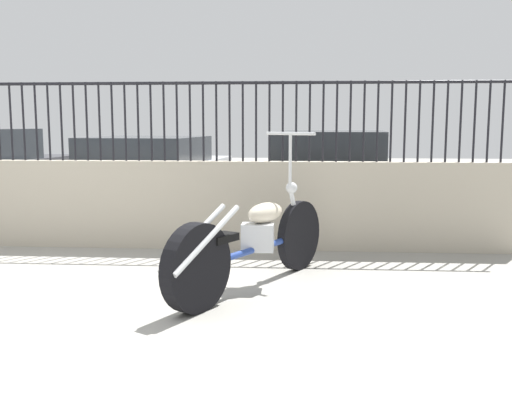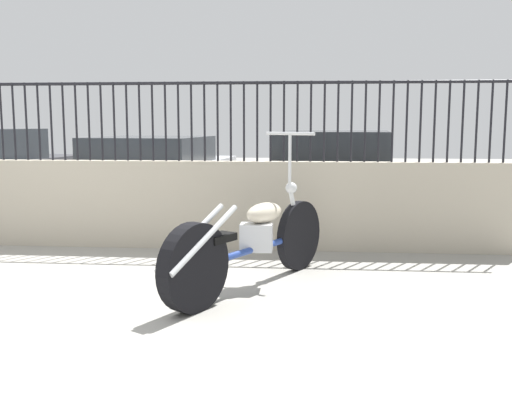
% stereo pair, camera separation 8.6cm
% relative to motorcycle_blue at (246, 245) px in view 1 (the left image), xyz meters
% --- Properties ---
extents(low_wall, '(9.80, 0.18, 1.00)m').
position_rel_motorcycle_blue_xyz_m(low_wall, '(-2.04, 1.66, 0.10)').
color(low_wall, '#B2A893').
rests_on(low_wall, ground_plane).
extents(fence_railing, '(9.80, 0.04, 0.89)m').
position_rel_motorcycle_blue_xyz_m(fence_railing, '(-2.04, 1.66, 1.16)').
color(fence_railing, black).
rests_on(fence_railing, low_wall).
extents(motorcycle_blue, '(1.23, 1.97, 1.35)m').
position_rel_motorcycle_blue_xyz_m(motorcycle_blue, '(0.00, 0.00, 0.00)').
color(motorcycle_blue, black).
rests_on(motorcycle_blue, ground_plane).
extents(car_silver, '(2.29, 4.11, 1.21)m').
position_rel_motorcycle_blue_xyz_m(car_silver, '(-2.00, 4.56, 0.22)').
color(car_silver, black).
rests_on(car_silver, ground_plane).
extents(car_black, '(2.24, 4.49, 1.31)m').
position_rel_motorcycle_blue_xyz_m(car_black, '(0.96, 4.15, 0.26)').
color(car_black, black).
rests_on(car_black, ground_plane).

